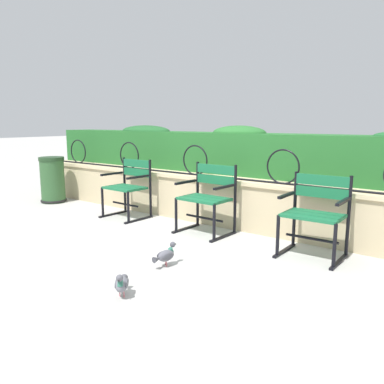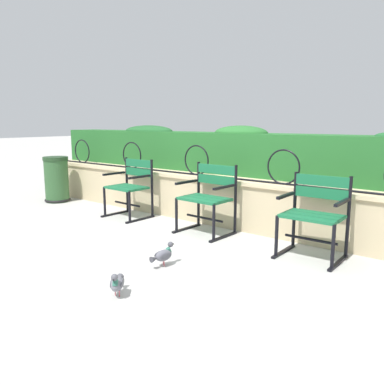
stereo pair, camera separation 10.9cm
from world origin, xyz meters
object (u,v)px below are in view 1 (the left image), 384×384
Objects in this scene: park_chair_left at (129,186)px; park_chair_right at (316,212)px; park_chair_centre at (208,196)px; trash_bin at (53,181)px; pigeon_near_chairs at (166,255)px; pigeon_far_side at (122,283)px.

park_chair_left is 1.00× the size of park_chair_right.
park_chair_centre reaches higher than trash_bin.
park_chair_right reaches higher than pigeon_near_chairs.
park_chair_right is at bearing 65.97° from pigeon_far_side.
trash_bin is (-3.58, 1.14, 0.26)m from pigeon_near_chairs.
trash_bin is (-3.21, -0.08, -0.09)m from park_chair_centre.
park_chair_centre is (1.38, 0.03, 0.01)m from park_chair_left.
park_chair_right is 2.11m from pigeon_far_side.
park_chair_left reaches higher than pigeon_near_chairs.
pigeon_near_chairs is at bearing -130.65° from park_chair_right.
pigeon_far_side is (-0.85, -1.90, -0.35)m from park_chair_right.
park_chair_centre is at bearing 178.38° from park_chair_right.
park_chair_centre is 1.38m from park_chair_right.
pigeon_near_chairs is (1.75, -1.19, -0.35)m from park_chair_left.
park_chair_left is 1.83m from trash_bin.
park_chair_right reaches higher than trash_bin.
park_chair_left is at bearing 145.80° from pigeon_near_chairs.
pigeon_near_chairs is 0.74m from pigeon_far_side.
park_chair_centre is 1.32m from pigeon_near_chairs.
park_chair_left is 2.91× the size of pigeon_near_chairs.
park_chair_centre is at bearing 106.69° from pigeon_near_chairs.
pigeon_near_chairs is at bearing -34.20° from park_chair_left.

